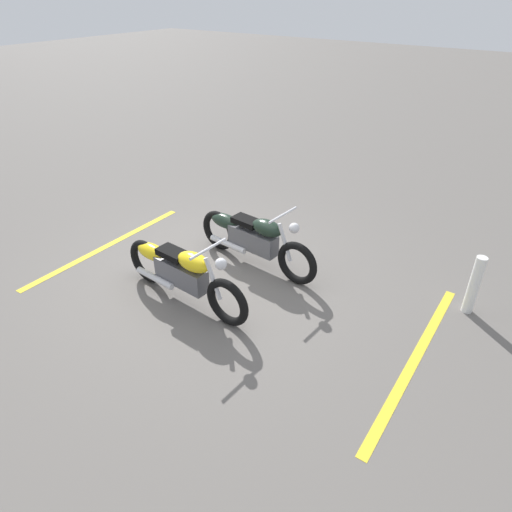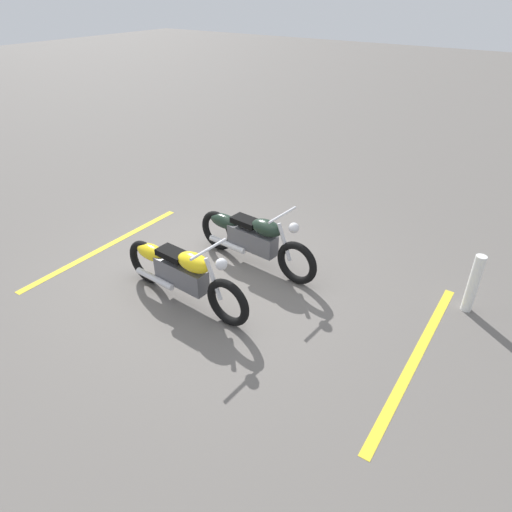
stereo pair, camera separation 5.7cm
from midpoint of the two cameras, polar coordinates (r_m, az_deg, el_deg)
ground_plane at (r=6.85m, az=-5.83°, el=-2.41°), size 60.00×60.00×0.00m
motorcycle_bright_foreground at (r=6.14m, az=-9.31°, el=-1.93°), size 2.23×0.62×1.04m
motorcycle_dark_foreground at (r=6.86m, az=-0.22°, el=2.37°), size 2.23×0.62×1.04m
bollard_post at (r=6.52m, az=26.15°, el=-3.34°), size 0.14×0.14×0.85m
parking_stripe_near at (r=7.95m, az=-18.15°, el=1.25°), size 0.15×3.20×0.01m
parking_stripe_mid at (r=5.76m, az=19.84°, el=-12.12°), size 0.15×3.20×0.01m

